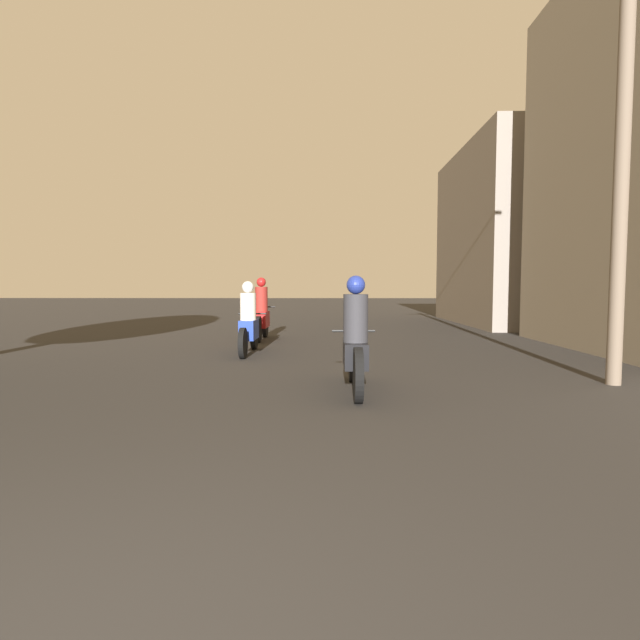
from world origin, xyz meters
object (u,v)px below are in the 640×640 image
motorcycle_black (355,345)px  building_right_far (515,237)px  motorcycle_red (262,315)px  motorcycle_blue (249,325)px  utility_pole_near (623,121)px

motorcycle_black → building_right_far: size_ratio=0.26×
motorcycle_red → motorcycle_blue: bearing=-96.5°
motorcycle_black → utility_pole_near: (3.67, 0.53, 3.02)m
motorcycle_black → motorcycle_red: (-2.07, 6.37, 0.03)m
motorcycle_black → building_right_far: 14.36m
motorcycle_black → motorcycle_red: 6.70m
utility_pole_near → motorcycle_blue: bearing=150.8°
motorcycle_blue → motorcycle_red: 2.69m
motorcycle_blue → building_right_far: building_right_far is taller
motorcycle_black → building_right_far: bearing=63.8°
building_right_far → utility_pole_near: (-2.98, -11.91, 0.38)m
motorcycle_red → utility_pole_near: size_ratio=0.29×
motorcycle_blue → motorcycle_red: (-0.09, 2.69, 0.04)m
motorcycle_black → motorcycle_red: motorcycle_red is taller
motorcycle_black → motorcycle_blue: (-1.98, 3.69, -0.01)m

